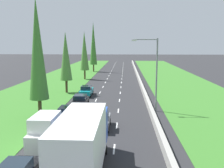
{
  "coord_description": "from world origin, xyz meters",
  "views": [
    {
      "loc": [
        2.6,
        1.49,
        8.3
      ],
      "look_at": [
        -0.13,
        53.63,
        0.19
      ],
      "focal_mm": 41.35,
      "sensor_mm": 36.0,
      "label": 1
    }
  ],
  "objects_px": {
    "poplar_tree_fifth": "(93,43)",
    "street_light_mast": "(154,69)",
    "white_van_left_lane": "(47,131)",
    "poplar_tree_fourth": "(84,51)",
    "grey_hatchback_centre_lane": "(101,120)",
    "poplar_tree_second": "(37,49)",
    "white_box_truck_centre_lane": "(83,144)",
    "poplar_tree_third": "(66,56)",
    "teal_sedan_left_lane": "(86,91)",
    "black_sedan_left_lane": "(80,101)",
    "blue_sedan_left_lane": "(67,114)"
  },
  "relations": [
    {
      "from": "blue_sedan_left_lane",
      "to": "poplar_tree_fifth",
      "type": "relative_size",
      "value": 0.3
    },
    {
      "from": "white_box_truck_centre_lane",
      "to": "poplar_tree_fourth",
      "type": "relative_size",
      "value": 0.83
    },
    {
      "from": "black_sedan_left_lane",
      "to": "grey_hatchback_centre_lane",
      "type": "relative_size",
      "value": 1.15
    },
    {
      "from": "poplar_tree_third",
      "to": "poplar_tree_fifth",
      "type": "distance_m",
      "value": 34.35
    },
    {
      "from": "black_sedan_left_lane",
      "to": "grey_hatchback_centre_lane",
      "type": "height_order",
      "value": "grey_hatchback_centre_lane"
    },
    {
      "from": "white_van_left_lane",
      "to": "poplar_tree_fifth",
      "type": "relative_size",
      "value": 0.33
    },
    {
      "from": "white_van_left_lane",
      "to": "blue_sedan_left_lane",
      "type": "bearing_deg",
      "value": 90.02
    },
    {
      "from": "blue_sedan_left_lane",
      "to": "poplar_tree_fifth",
      "type": "xyz_separation_m",
      "value": [
        -3.39,
        50.69,
        7.65
      ]
    },
    {
      "from": "teal_sedan_left_lane",
      "to": "street_light_mast",
      "type": "bearing_deg",
      "value": -43.27
    },
    {
      "from": "white_van_left_lane",
      "to": "poplar_tree_second",
      "type": "xyz_separation_m",
      "value": [
        -3.36,
        8.44,
        6.34
      ]
    },
    {
      "from": "white_van_left_lane",
      "to": "teal_sedan_left_lane",
      "type": "distance_m",
      "value": 21.35
    },
    {
      "from": "white_box_truck_centre_lane",
      "to": "white_van_left_lane",
      "type": "bearing_deg",
      "value": 129.93
    },
    {
      "from": "black_sedan_left_lane",
      "to": "grey_hatchback_centre_lane",
      "type": "bearing_deg",
      "value": -67.58
    },
    {
      "from": "poplar_tree_fourth",
      "to": "teal_sedan_left_lane",
      "type": "bearing_deg",
      "value": -80.29
    },
    {
      "from": "street_light_mast",
      "to": "poplar_tree_third",
      "type": "bearing_deg",
      "value": 139.44
    },
    {
      "from": "grey_hatchback_centre_lane",
      "to": "poplar_tree_fifth",
      "type": "distance_m",
      "value": 53.91
    },
    {
      "from": "white_van_left_lane",
      "to": "poplar_tree_second",
      "type": "relative_size",
      "value": 0.37
    },
    {
      "from": "teal_sedan_left_lane",
      "to": "street_light_mast",
      "type": "xyz_separation_m",
      "value": [
        9.76,
        -9.19,
        4.42
      ]
    },
    {
      "from": "poplar_tree_fourth",
      "to": "poplar_tree_fifth",
      "type": "xyz_separation_m",
      "value": [
        -0.01,
        17.06,
        1.78
      ]
    },
    {
      "from": "white_van_left_lane",
      "to": "poplar_tree_second",
      "type": "distance_m",
      "value": 11.08
    },
    {
      "from": "poplar_tree_third",
      "to": "street_light_mast",
      "type": "distance_m",
      "value": 17.88
    },
    {
      "from": "white_box_truck_centre_lane",
      "to": "street_light_mast",
      "type": "height_order",
      "value": "street_light_mast"
    },
    {
      "from": "teal_sedan_left_lane",
      "to": "white_van_left_lane",
      "type": "bearing_deg",
      "value": -89.93
    },
    {
      "from": "poplar_tree_second",
      "to": "poplar_tree_fourth",
      "type": "height_order",
      "value": "poplar_tree_second"
    },
    {
      "from": "white_van_left_lane",
      "to": "teal_sedan_left_lane",
      "type": "relative_size",
      "value": 1.09
    },
    {
      "from": "poplar_tree_fifth",
      "to": "street_light_mast",
      "type": "xyz_separation_m",
      "value": [
        13.12,
        -45.89,
        -3.23
      ]
    },
    {
      "from": "poplar_tree_fourth",
      "to": "poplar_tree_fifth",
      "type": "relative_size",
      "value": 0.76
    },
    {
      "from": "grey_hatchback_centre_lane",
      "to": "poplar_tree_third",
      "type": "xyz_separation_m",
      "value": [
        -7.71,
        18.59,
        5.41
      ]
    },
    {
      "from": "poplar_tree_third",
      "to": "street_light_mast",
      "type": "bearing_deg",
      "value": -40.56
    },
    {
      "from": "teal_sedan_left_lane",
      "to": "poplar_tree_third",
      "type": "relative_size",
      "value": 0.43
    },
    {
      "from": "blue_sedan_left_lane",
      "to": "poplar_tree_fifth",
      "type": "height_order",
      "value": "poplar_tree_fifth"
    },
    {
      "from": "white_box_truck_centre_lane",
      "to": "poplar_tree_second",
      "type": "distance_m",
      "value": 15.65
    },
    {
      "from": "grey_hatchback_centre_lane",
      "to": "poplar_tree_fourth",
      "type": "distance_m",
      "value": 37.0
    },
    {
      "from": "grey_hatchback_centre_lane",
      "to": "poplar_tree_second",
      "type": "distance_m",
      "value": 10.52
    },
    {
      "from": "poplar_tree_second",
      "to": "poplar_tree_fourth",
      "type": "bearing_deg",
      "value": 90.04
    },
    {
      "from": "white_van_left_lane",
      "to": "grey_hatchback_centre_lane",
      "type": "bearing_deg",
      "value": 53.14
    },
    {
      "from": "grey_hatchback_centre_lane",
      "to": "poplar_tree_second",
      "type": "relative_size",
      "value": 0.29
    },
    {
      "from": "poplar_tree_second",
      "to": "white_van_left_lane",
      "type": "bearing_deg",
      "value": -68.29
    },
    {
      "from": "white_van_left_lane",
      "to": "poplar_tree_third",
      "type": "bearing_deg",
      "value": 99.16
    },
    {
      "from": "black_sedan_left_lane",
      "to": "poplar_tree_fifth",
      "type": "xyz_separation_m",
      "value": [
        -3.68,
        44.17,
        7.65
      ]
    },
    {
      "from": "grey_hatchback_centre_lane",
      "to": "blue_sedan_left_lane",
      "type": "bearing_deg",
      "value": 150.73
    },
    {
      "from": "poplar_tree_fourth",
      "to": "street_light_mast",
      "type": "xyz_separation_m",
      "value": [
        13.12,
        -28.82,
        -1.45
      ]
    },
    {
      "from": "white_van_left_lane",
      "to": "poplar_tree_fifth",
      "type": "bearing_deg",
      "value": 93.35
    },
    {
      "from": "white_van_left_lane",
      "to": "poplar_tree_fourth",
      "type": "distance_m",
      "value": 41.45
    },
    {
      "from": "teal_sedan_left_lane",
      "to": "white_box_truck_centre_lane",
      "type": "relative_size",
      "value": 0.48
    },
    {
      "from": "poplar_tree_fifth",
      "to": "street_light_mast",
      "type": "height_order",
      "value": "poplar_tree_fifth"
    },
    {
      "from": "white_van_left_lane",
      "to": "white_box_truck_centre_lane",
      "type": "bearing_deg",
      "value": -50.07
    },
    {
      "from": "white_box_truck_centre_lane",
      "to": "poplar_tree_second",
      "type": "xyz_separation_m",
      "value": [
        -7.04,
        12.83,
        5.55
      ]
    },
    {
      "from": "poplar_tree_third",
      "to": "street_light_mast",
      "type": "height_order",
      "value": "poplar_tree_third"
    },
    {
      "from": "teal_sedan_left_lane",
      "to": "poplar_tree_second",
      "type": "distance_m",
      "value": 15.01
    }
  ]
}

